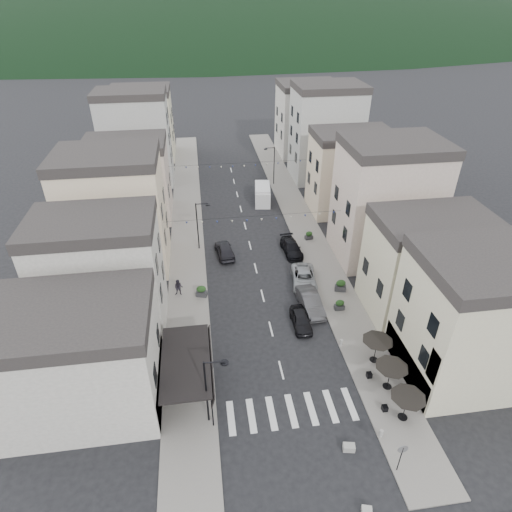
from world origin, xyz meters
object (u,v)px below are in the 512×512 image
Objects in this scene: delivery_van at (262,194)px; parked_car_c at (304,278)px; pedestrian_a at (194,346)px; pedestrian_b at (179,288)px; parked_car_e at (225,250)px; parked_car_d at (291,248)px; parked_car_b at (310,302)px; parked_car_a at (301,320)px.

parked_car_c is at bearing -79.03° from delivery_van.
pedestrian_a is 8.48m from pedestrian_b.
parked_car_e is 15.32m from delivery_van.
delivery_van is (6.57, 13.83, 0.49)m from parked_car_e.
parked_car_c is at bearing -94.29° from parked_car_d.
parked_car_b is 12.08m from pedestrian_a.
parked_car_b is 3.07× the size of pedestrian_a.
parked_car_d is (0.00, 6.29, -0.05)m from parked_car_c.
pedestrian_b is at bearing -171.43° from parked_car_c.
delivery_van is at bearing 70.49° from pedestrian_b.
pedestrian_a reaches higher than parked_car_a.
pedestrian_a reaches higher than parked_car_c.
delivery_van reaches higher than pedestrian_b.
pedestrian_a is at bearing 69.16° from parked_car_e.
pedestrian_a is at bearing -132.19° from parked_car_d.
parked_car_b is at bearing 14.65° from pedestrian_a.
parked_car_c is 10.29m from parked_car_e.
parked_car_a is at bearing -18.73° from pedestrian_b.
parked_car_b is 13.18m from pedestrian_b.
parked_car_c is 2.94× the size of pedestrian_b.
parked_car_d is 2.61× the size of pedestrian_b.
parked_car_b reaches higher than parked_car_a.
parked_car_e is at bearing 63.22° from pedestrian_b.
pedestrian_b reaches higher than pedestrian_a.
delivery_van is (-0.87, 24.60, 0.44)m from parked_car_b.
parked_car_c is 12.96m from pedestrian_b.
parked_car_b is 0.94× the size of parked_car_c.
parked_car_c is at bearing 81.16° from parked_car_b.
delivery_van is (0.58, 26.85, 0.58)m from parked_car_a.
parked_car_d is at bearing -77.54° from delivery_van.
delivery_van is at bearing 88.20° from parked_car_b.
pedestrian_b is at bearing -157.71° from parked_car_d.
pedestrian_a is (-3.77, -15.28, 0.16)m from parked_car_e.
parked_car_c is at bearing 132.25° from parked_car_e.
parked_car_c is 1.18× the size of parked_car_e.
parked_car_b reaches higher than parked_car_d.
parked_car_b is 0.89× the size of delivery_van.
pedestrian_a is (-11.56, -8.56, 0.19)m from parked_car_c.
pedestrian_b reaches higher than parked_car_b.
parked_car_a is 10.02m from pedestrian_a.
parked_car_d is 14.49m from pedestrian_b.
pedestrian_b is (-12.60, 3.86, 0.20)m from parked_car_b.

